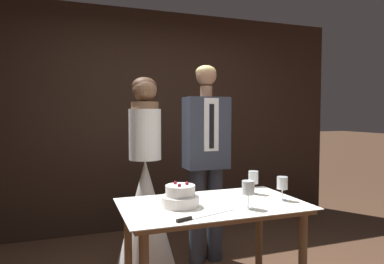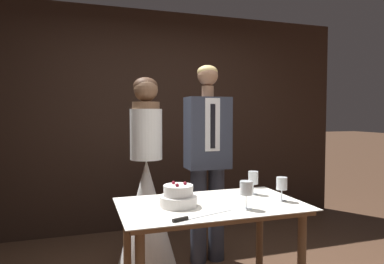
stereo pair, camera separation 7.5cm
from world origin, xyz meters
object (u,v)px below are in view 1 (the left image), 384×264
at_px(groom, 206,155).
at_px(wine_glass_middle, 253,178).
at_px(tiered_cake, 180,197).
at_px(cake_knife, 196,217).
at_px(bride, 145,200).
at_px(wine_glass_far, 282,184).
at_px(wine_glass_near, 248,189).
at_px(cake_table, 212,219).

bearing_deg(groom, wine_glass_middle, -80.52).
bearing_deg(tiered_cake, groom, 57.99).
height_order(tiered_cake, groom, groom).
distance_m(cake_knife, wine_glass_middle, 0.77).
bearing_deg(cake_knife, bride, 75.50).
relative_size(wine_glass_middle, wine_glass_far, 1.04).
relative_size(wine_glass_near, groom, 0.10).
bearing_deg(wine_glass_middle, wine_glass_near, -124.33).
bearing_deg(bride, cake_table, -70.88).
height_order(tiered_cake, wine_glass_middle, wine_glass_middle).
xyz_separation_m(tiered_cake, cake_knife, (0.00, -0.28, -0.05)).
xyz_separation_m(cake_table, groom, (0.29, 0.83, 0.33)).
distance_m(wine_glass_near, wine_glass_middle, 0.42).
relative_size(cake_table, wine_glass_middle, 7.13).
relative_size(wine_glass_near, wine_glass_far, 1.07).
bearing_deg(cake_table, wine_glass_middle, 20.86).
xyz_separation_m(cake_knife, wine_glass_middle, (0.63, 0.43, 0.11)).
distance_m(wine_glass_near, bride, 1.15).
relative_size(wine_glass_far, bride, 0.10).
relative_size(tiered_cake, bride, 0.15).
relative_size(cake_table, groom, 0.68).
bearing_deg(cake_table, groom, 70.87).
xyz_separation_m(wine_glass_middle, wine_glass_far, (0.09, -0.24, -0.00)).
xyz_separation_m(wine_glass_near, wine_glass_far, (0.33, 0.10, -0.01)).
bearing_deg(cake_table, tiered_cake, 179.28).
relative_size(bride, groom, 0.93).
height_order(cake_table, wine_glass_far, wine_glass_far).
bearing_deg(wine_glass_middle, wine_glass_far, -68.62).
height_order(cake_knife, groom, groom).
height_order(wine_glass_far, bride, bride).
relative_size(cake_knife, wine_glass_near, 2.35).
distance_m(tiered_cake, cake_knife, 0.29).
xyz_separation_m(wine_glass_far, groom, (-0.21, 0.92, 0.11)).
distance_m(cake_table, cake_knife, 0.38).
relative_size(tiered_cake, wine_glass_middle, 1.44).
bearing_deg(cake_knife, wine_glass_near, -5.15).
bearing_deg(wine_glass_middle, groom, 99.48).
bearing_deg(bride, wine_glass_near, -66.03).
relative_size(wine_glass_near, wine_glass_middle, 1.03).
bearing_deg(wine_glass_near, bride, 113.97).
distance_m(cake_knife, wine_glass_far, 0.75).
height_order(cake_table, wine_glass_near, wine_glass_near).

